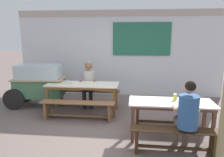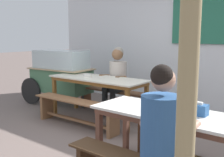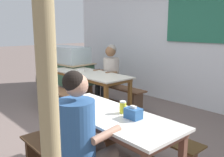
% 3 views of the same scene
% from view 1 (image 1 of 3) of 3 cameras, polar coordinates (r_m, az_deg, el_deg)
% --- Properties ---
extents(ground_plane, '(40.00, 40.00, 0.00)m').
position_cam_1_polar(ground_plane, '(4.83, -0.46, -13.18)').
color(ground_plane, '#6C5C56').
extents(backdrop_wall, '(6.77, 0.23, 2.81)m').
position_cam_1_polar(backdrop_wall, '(7.09, 2.10, 7.31)').
color(backdrop_wall, silver).
rests_on(backdrop_wall, ground_plane).
extents(dining_table_far, '(1.88, 0.70, 0.77)m').
position_cam_1_polar(dining_table_far, '(5.59, -7.96, -2.18)').
color(dining_table_far, beige).
rests_on(dining_table_far, ground_plane).
extents(dining_table_near, '(1.63, 0.66, 0.77)m').
position_cam_1_polar(dining_table_near, '(4.28, 15.66, -7.12)').
color(dining_table_near, silver).
rests_on(dining_table_near, ground_plane).
extents(bench_far_back, '(1.87, 0.32, 0.45)m').
position_cam_1_polar(bench_far_back, '(6.20, -6.64, -4.33)').
color(bench_far_back, brown).
rests_on(bench_far_back, ground_plane).
extents(bench_far_front, '(1.80, 0.31, 0.45)m').
position_cam_1_polar(bench_far_front, '(5.20, -9.29, -7.88)').
color(bench_far_front, brown).
rests_on(bench_far_front, ground_plane).
extents(bench_near_back, '(1.51, 0.31, 0.45)m').
position_cam_1_polar(bench_near_back, '(4.92, 14.42, -9.40)').
color(bench_near_back, '#4B351A').
rests_on(bench_near_back, ground_plane).
extents(bench_near_front, '(1.54, 0.29, 0.45)m').
position_cam_1_polar(bench_near_front, '(3.93, 16.56, -15.19)').
color(bench_near_front, '#3F2918').
rests_on(bench_near_front, ground_plane).
extents(food_cart, '(1.81, 0.85, 1.21)m').
position_cam_1_polar(food_cart, '(6.34, -19.34, -0.92)').
color(food_cart, '#467552').
rests_on(food_cart, ground_plane).
extents(person_center_facing, '(0.46, 0.54, 1.31)m').
position_cam_1_polar(person_center_facing, '(6.03, -6.33, -0.53)').
color(person_center_facing, black).
rests_on(person_center_facing, ground_plane).
extents(person_near_front, '(0.45, 0.57, 1.32)m').
position_cam_1_polar(person_near_front, '(3.85, 19.66, -8.72)').
color(person_near_front, '#695C53').
rests_on(person_near_front, ground_plane).
extents(tissue_box, '(0.16, 0.12, 0.13)m').
position_cam_1_polar(tissue_box, '(4.35, 19.15, -5.08)').
color(tissue_box, '#2B5994').
rests_on(tissue_box, dining_table_near).
extents(condiment_jar, '(0.07, 0.07, 0.13)m').
position_cam_1_polar(condiment_jar, '(4.35, 16.72, -4.82)').
color(condiment_jar, yellow).
rests_on(condiment_jar, dining_table_near).
extents(soup_bowl, '(0.16, 0.16, 0.05)m').
position_cam_1_polar(soup_bowl, '(5.59, -10.32, -1.22)').
color(soup_bowl, silver).
rests_on(soup_bowl, dining_table_far).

